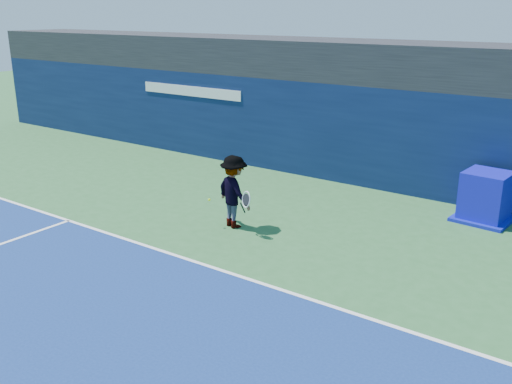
% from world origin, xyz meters
% --- Properties ---
extents(ground, '(80.00, 80.00, 0.00)m').
position_xyz_m(ground, '(0.00, 0.00, 0.00)').
color(ground, '#2B5F30').
rests_on(ground, ground).
extents(baseline, '(24.00, 0.10, 0.01)m').
position_xyz_m(baseline, '(0.00, 3.00, 0.01)').
color(baseline, white).
rests_on(baseline, ground).
extents(stadium_band, '(36.00, 3.00, 1.20)m').
position_xyz_m(stadium_band, '(0.00, 11.50, 3.60)').
color(stadium_band, black).
rests_on(stadium_band, back_wall_assembly).
extents(back_wall_assembly, '(36.00, 1.03, 3.00)m').
position_xyz_m(back_wall_assembly, '(-0.00, 10.50, 1.50)').
color(back_wall_assembly, '#0A183B').
rests_on(back_wall_assembly, ground).
extents(equipment_cart, '(1.43, 1.43, 1.27)m').
position_xyz_m(equipment_cart, '(3.56, 9.20, 0.58)').
color(equipment_cart, '#0C0CAC').
rests_on(equipment_cart, ground).
extents(tennis_player, '(1.41, 1.01, 1.80)m').
position_xyz_m(tennis_player, '(-1.34, 5.16, 0.90)').
color(tennis_player, white).
rests_on(tennis_player, ground).
extents(tennis_ball, '(0.07, 0.07, 0.07)m').
position_xyz_m(tennis_ball, '(-1.82, 4.79, 0.70)').
color(tennis_ball, '#B9EA1A').
rests_on(tennis_ball, ground).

